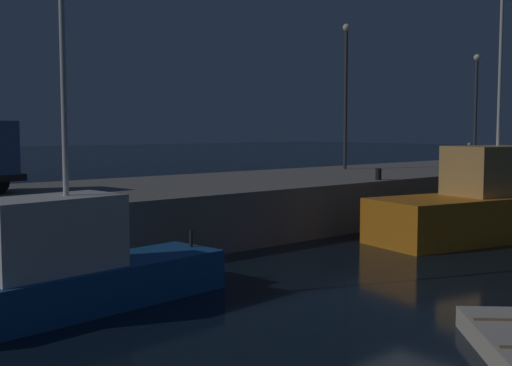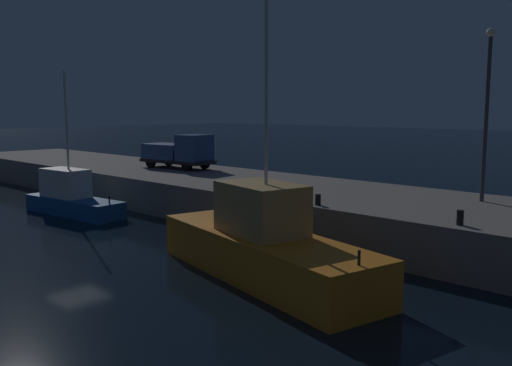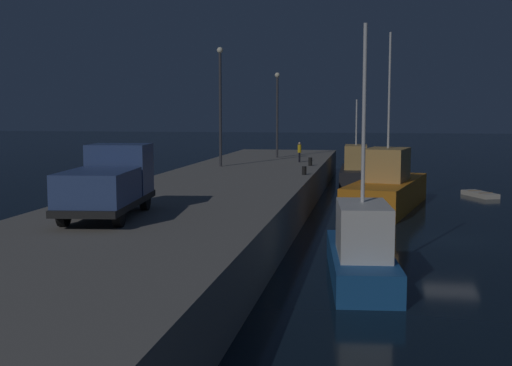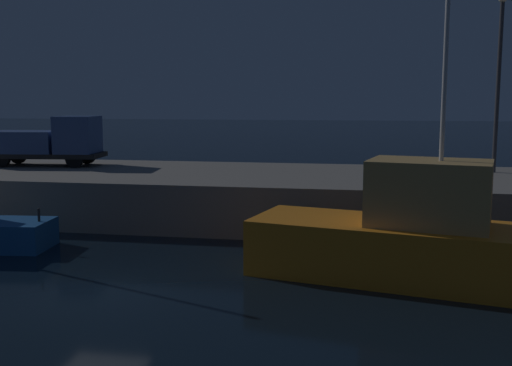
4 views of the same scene
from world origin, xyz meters
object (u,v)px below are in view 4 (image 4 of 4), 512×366
Objects in this scene: lamp_post_west at (499,70)px; fishing_trawler_red at (433,242)px; utility_truck at (49,142)px; bollard_central at (389,182)px.

fishing_trawler_red is at bearing -109.17° from lamp_post_west.
fishing_trawler_red is at bearing -29.60° from utility_truck.
utility_truck reaches higher than bollard_central.
fishing_trawler_red is 21.73m from utility_truck.
bollard_central is (-1.20, 5.12, 1.14)m from fishing_trawler_red.
lamp_post_west is 9.64m from bollard_central.
utility_truck is at bearing -177.43° from lamp_post_west.
fishing_trawler_red reaches higher than lamp_post_west.
lamp_post_west is 1.34× the size of utility_truck.
bollard_central is at bearing -128.65° from lamp_post_west.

